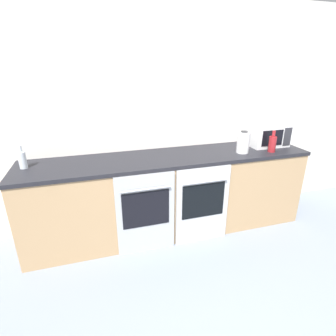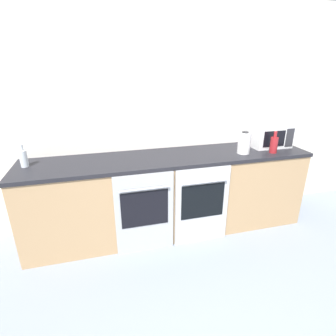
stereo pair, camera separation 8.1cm
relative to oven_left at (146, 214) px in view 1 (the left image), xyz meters
name	(u,v)px [view 1 (the left image)]	position (x,y,z in m)	size (l,w,h in m)	color
wall_back	(161,118)	(0.36, 0.70, 0.84)	(10.00, 0.06, 2.60)	silver
counter_back	(170,194)	(0.36, 0.34, 0.01)	(3.22, 0.68, 0.94)	tan
oven_left	(146,214)	(0.00, 0.00, 0.00)	(0.60, 0.06, 0.90)	#A8AAAF
oven_right	(203,205)	(0.63, 0.00, 0.00)	(0.60, 0.06, 0.90)	#B7BABF
microwave	(266,134)	(1.65, 0.43, 0.62)	(0.47, 0.38, 0.27)	silver
bottle_red	(272,144)	(1.55, 0.16, 0.58)	(0.08, 0.08, 0.25)	maroon
bottle_clear	(22,160)	(-1.12, 0.40, 0.57)	(0.07, 0.07, 0.23)	silver
kettle	(243,142)	(1.20, 0.23, 0.60)	(0.14, 0.14, 0.25)	white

